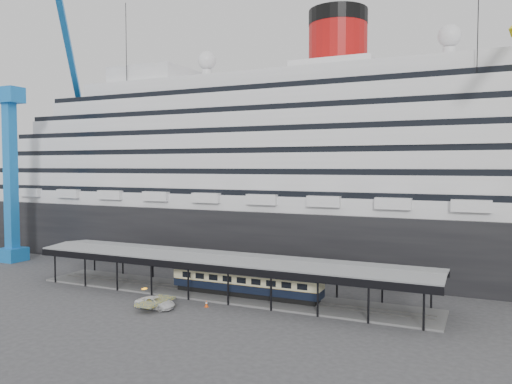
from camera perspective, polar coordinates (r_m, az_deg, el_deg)
ground at (r=64.05m, az=-5.94°, el=-12.63°), size 200.00×200.00×0.00m
cruise_ship at (r=90.70m, az=4.37°, el=3.70°), size 130.00×30.00×43.90m
platform_canopy at (r=67.69m, az=-3.77°, el=-9.70°), size 56.00×9.18×5.30m
crane_blue at (r=99.61m, az=-25.70°, el=4.27°), size 22.63×19.19×47.60m
port_truck at (r=62.90m, az=-11.42°, el=-12.31°), size 5.00×2.34×1.38m
pullman_carriage at (r=66.18m, az=-1.18°, el=-9.89°), size 20.64×2.89×20.26m
traffic_cone_left at (r=66.09m, az=-12.93°, el=-11.88°), size 0.41×0.41×0.70m
traffic_cone_mid at (r=62.69m, az=-10.80°, el=-12.70°), size 0.43×0.43×0.67m
traffic_cone_right at (r=62.68m, az=-5.68°, el=-12.58°), size 0.54×0.54×0.84m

